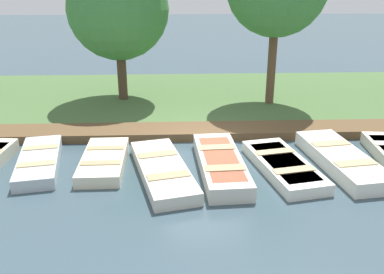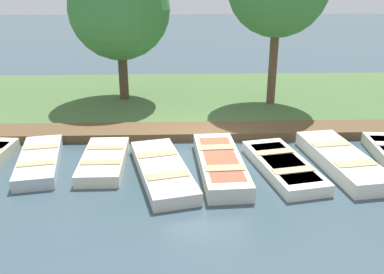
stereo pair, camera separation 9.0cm
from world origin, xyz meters
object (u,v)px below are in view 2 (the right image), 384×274
rowboat_4 (104,160)px  park_tree_left (119,9)px  rowboat_7 (283,166)px  rowboat_8 (342,160)px  rowboat_3 (39,160)px  rowboat_5 (162,170)px  rowboat_6 (220,164)px

rowboat_4 → park_tree_left: park_tree_left is taller
rowboat_7 → rowboat_8: bearing=86.5°
rowboat_3 → park_tree_left: bearing=154.1°
rowboat_4 → rowboat_8: size_ratio=0.73×
rowboat_3 → park_tree_left: 7.01m
rowboat_5 → rowboat_7: rowboat_5 is taller
rowboat_3 → park_tree_left: (-5.89, 1.64, 3.43)m
park_tree_left → rowboat_6: bearing=26.9°
rowboat_4 → rowboat_7: size_ratio=0.80×
rowboat_4 → rowboat_6: rowboat_6 is taller
rowboat_8 → park_tree_left: (-6.20, -6.53, 3.39)m
rowboat_6 → rowboat_7: (0.06, 1.66, -0.05)m
rowboat_6 → rowboat_4: bearing=-101.2°
rowboat_3 → rowboat_7: bearing=74.9°
rowboat_3 → rowboat_8: size_ratio=0.85×
rowboat_5 → rowboat_8: 4.84m
rowboat_4 → park_tree_left: (-5.93, -0.10, 3.43)m
rowboat_3 → rowboat_8: 8.18m
park_tree_left → rowboat_3: bearing=-15.6°
rowboat_3 → park_tree_left: park_tree_left is taller
rowboat_5 → park_tree_left: size_ratio=0.66×
rowboat_3 → rowboat_4: (0.04, 1.74, -0.00)m
rowboat_6 → rowboat_8: rowboat_6 is taller
rowboat_6 → rowboat_7: bearing=84.6°
rowboat_4 → rowboat_6: size_ratio=0.74×
rowboat_6 → rowboat_8: size_ratio=0.98×
rowboat_6 → rowboat_7: 1.66m
rowboat_3 → rowboat_4: 1.74m
rowboat_7 → rowboat_4: bearing=-107.4°
rowboat_3 → rowboat_8: rowboat_8 is taller
park_tree_left → rowboat_7: bearing=37.2°
rowboat_5 → rowboat_3: bearing=-115.3°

